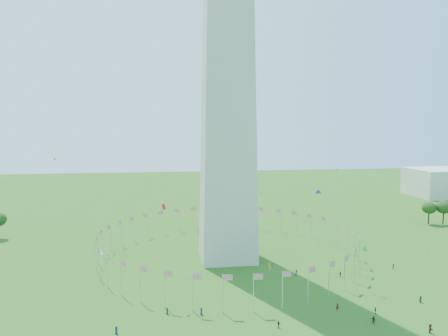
{
  "coord_description": "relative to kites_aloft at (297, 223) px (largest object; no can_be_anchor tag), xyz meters",
  "views": [
    {
      "loc": [
        -19.95,
        -83.36,
        42.9
      ],
      "look_at": [
        -3.22,
        35.0,
        30.46
      ],
      "focal_mm": 35.0,
      "sensor_mm": 36.0,
      "label": 1
    }
  ],
  "objects": [
    {
      "name": "ground",
      "position": [
        -13.79,
        -22.44,
        -17.31
      ],
      "size": [
        600.0,
        600.0,
        0.0
      ],
      "primitive_type": "plane",
      "color": "#215012",
      "rests_on": "ground"
    },
    {
      "name": "flag_ring",
      "position": [
        -13.79,
        27.56,
        -12.81
      ],
      "size": [
        80.24,
        80.24,
        9.0
      ],
      "color": "silver",
      "rests_on": "ground"
    },
    {
      "name": "kites_aloft",
      "position": [
        0.0,
        0.0,
        0.0
      ],
      "size": [
        118.59,
        69.45,
        29.91
      ],
      "color": "blue",
      "rests_on": "ground"
    },
    {
      "name": "crowd",
      "position": [
        2.09,
        -22.52,
        -16.47
      ],
      "size": [
        83.06,
        72.19,
        1.92
      ],
      "color": "#5B1418",
      "rests_on": "ground"
    }
  ]
}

